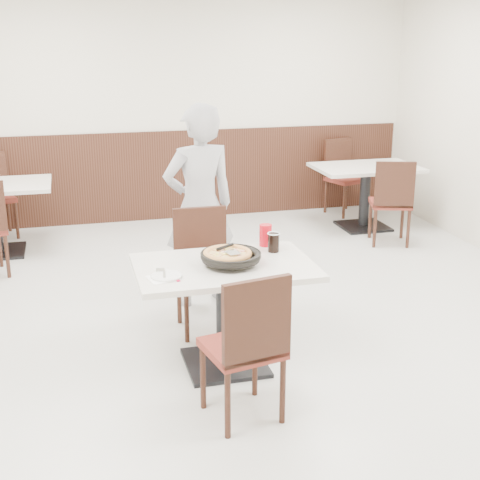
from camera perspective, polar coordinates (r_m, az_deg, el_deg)
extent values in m
plane|color=#ACACA6|center=(5.31, 0.70, -7.74)|extent=(7.00, 7.00, 0.00)
cube|color=beige|center=(8.28, -5.81, 11.33)|extent=(6.00, 0.04, 2.80)
cube|color=black|center=(8.39, -5.62, 5.53)|extent=(5.90, 0.03, 1.10)
cylinder|color=black|center=(4.52, -1.44, -1.80)|extent=(0.12, 0.12, 0.04)
cylinder|color=black|center=(4.48, -0.79, -1.64)|extent=(0.42, 0.42, 0.01)
cylinder|color=#C48A4A|center=(4.48, -1.08, -1.38)|extent=(0.33, 0.33, 0.02)
cube|color=white|center=(4.45, -0.64, -1.06)|extent=(0.11, 0.12, 0.00)
cube|color=white|center=(4.27, -6.65, -3.27)|extent=(0.20, 0.20, 0.00)
cylinder|color=silver|center=(4.29, -6.31, -3.08)|extent=(0.21, 0.21, 0.01)
cube|color=white|center=(4.30, -6.48, -2.88)|extent=(0.03, 0.15, 0.00)
cylinder|color=black|center=(4.75, 2.88, -0.25)|extent=(0.09, 0.09, 0.13)
cylinder|color=#B80A16|center=(4.88, 2.19, 0.41)|extent=(0.10, 0.10, 0.16)
imported|color=#B5B4B9|center=(5.59, -3.48, 2.87)|extent=(0.69, 0.52, 1.71)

